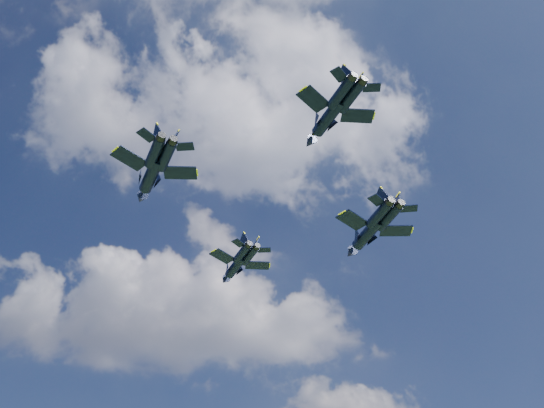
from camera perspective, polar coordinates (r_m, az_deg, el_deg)
The scene contains 4 objects.
jet_lead at distance 101.21m, azimuth -3.51°, elevation -5.95°, with size 9.97×13.70×3.27m.
jet_left at distance 86.30m, azimuth -11.37°, elevation 2.56°, with size 11.46×15.85×3.77m.
jet_right at distance 96.27m, azimuth 8.86°, elevation -2.86°, with size 12.23×16.87×3.99m.
jet_slot at distance 77.87m, azimuth 5.18°, elevation 7.96°, with size 10.20×14.01×3.34m.
Camera 1 is at (1.95, -60.17, 10.83)m, focal length 40.00 mm.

